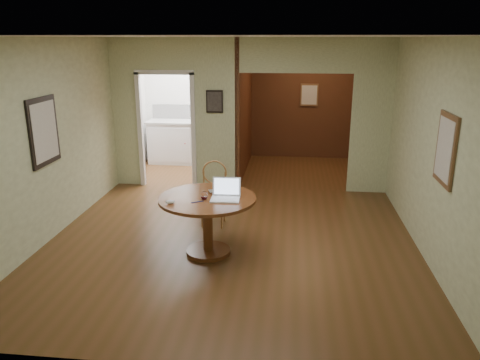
# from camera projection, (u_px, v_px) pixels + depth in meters

# --- Properties ---
(floor) EXTENTS (5.00, 5.00, 0.00)m
(floor) POSITION_uv_depth(u_px,v_px,m) (230.00, 244.00, 6.34)
(floor) COLOR #4F3316
(floor) RESTS_ON ground
(room_shell) EXTENTS (5.20, 7.50, 5.00)m
(room_shell) POSITION_uv_depth(u_px,v_px,m) (227.00, 114.00, 8.96)
(room_shell) COLOR white
(room_shell) RESTS_ON ground
(dining_table) EXTENTS (1.23, 1.23, 0.77)m
(dining_table) POSITION_uv_depth(u_px,v_px,m) (208.00, 212.00, 5.92)
(dining_table) COLOR brown
(dining_table) RESTS_ON ground
(chair) EXTENTS (0.41, 0.41, 0.95)m
(chair) POSITION_uv_depth(u_px,v_px,m) (214.00, 190.00, 6.92)
(chair) COLOR #B16F3E
(chair) RESTS_ON ground
(open_laptop) EXTENTS (0.36, 0.31, 0.25)m
(open_laptop) POSITION_uv_depth(u_px,v_px,m) (226.00, 193.00, 5.80)
(open_laptop) COLOR white
(open_laptop) RESTS_ON dining_table
(closed_laptop) EXTENTS (0.36, 0.30, 0.02)m
(closed_laptop) POSITION_uv_depth(u_px,v_px,m) (222.00, 192.00, 6.02)
(closed_laptop) COLOR silver
(closed_laptop) RESTS_ON dining_table
(mouse) EXTENTS (0.13, 0.09, 0.05)m
(mouse) POSITION_uv_depth(u_px,v_px,m) (170.00, 202.00, 5.62)
(mouse) COLOR white
(mouse) RESTS_ON dining_table
(wine_glass) EXTENTS (0.09, 0.09, 0.10)m
(wine_glass) POSITION_uv_depth(u_px,v_px,m) (204.00, 195.00, 5.77)
(wine_glass) COLOR white
(wine_glass) RESTS_ON dining_table
(pen) EXTENTS (0.14, 0.08, 0.01)m
(pen) POSITION_uv_depth(u_px,v_px,m) (197.00, 202.00, 5.68)
(pen) COLOR navy
(pen) RESTS_ON dining_table
(kitchen_cabinet) EXTENTS (2.06, 0.60, 0.94)m
(kitchen_cabinet) POSITION_uv_depth(u_px,v_px,m) (195.00, 142.00, 10.34)
(kitchen_cabinet) COLOR white
(kitchen_cabinet) RESTS_ON ground
(grocery_bag) EXTENTS (0.33, 0.29, 0.33)m
(grocery_bag) POSITION_uv_depth(u_px,v_px,m) (221.00, 114.00, 10.09)
(grocery_bag) COLOR beige
(grocery_bag) RESTS_ON kitchen_cabinet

